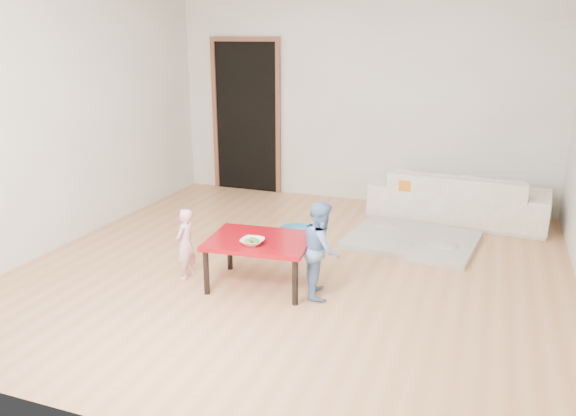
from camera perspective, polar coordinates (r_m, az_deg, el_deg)
The scene contains 13 objects.
floor at distance 5.40m, azimuth 0.74°, elevation -6.02°, with size 5.00×5.00×0.01m, color tan.
back_wall at distance 7.42m, azimuth 7.36°, elevation 10.60°, with size 5.00×0.02×2.60m, color white.
left_wall at distance 6.31m, azimuth -21.38°, elevation 8.47°, with size 0.02×5.00×2.60m, color white.
doorway at distance 7.94m, azimuth -4.20°, elevation 9.11°, with size 1.02×0.08×2.11m, color brown, non-canonical shape.
sofa at distance 6.98m, azimuth 16.90°, elevation 1.19°, with size 2.02×0.79×0.59m, color white.
cushion at distance 6.85m, azimuth 13.27°, elevation 2.51°, with size 0.47×0.42×0.12m, color orange.
red_table at distance 4.94m, azimuth -2.86°, elevation -5.54°, with size 0.88×0.66×0.44m, color maroon, non-canonical shape.
bowl at distance 4.73m, azimuth -3.63°, elevation -3.44°, with size 0.19×0.19×0.05m, color white.
broccoli at distance 4.73m, azimuth -3.63°, elevation -3.39°, with size 0.12×0.12×0.06m, color #2D5919, non-canonical shape.
child_pink at distance 5.14m, azimuth -10.38°, elevation -3.62°, with size 0.24×0.16×0.66m, color pink.
child_blue at distance 4.72m, azimuth 3.41°, elevation -4.17°, with size 0.40×0.31×0.82m, color #5586C6.
basin at distance 6.04m, azimuth 1.05°, elevation -2.78°, with size 0.44×0.44×0.14m, color teal.
blanket at distance 6.15m, azimuth 12.47°, elevation -3.17°, with size 1.30×1.08×0.06m, color beige, non-canonical shape.
Camera 1 is at (1.65, -4.69, 2.12)m, focal length 35.00 mm.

